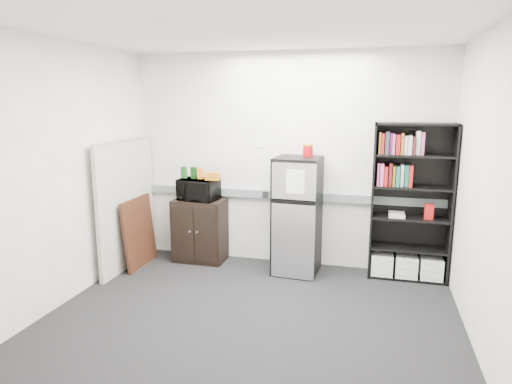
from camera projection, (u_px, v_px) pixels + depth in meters
floor at (249, 321)px, 4.41m from camera, size 4.00×4.00×0.00m
wall_back at (286, 160)px, 5.80m from camera, size 4.00×0.02×2.70m
wall_right at (489, 196)px, 3.64m from camera, size 0.02×3.50×2.70m
wall_left at (60, 175)px, 4.64m from camera, size 0.02×3.50×2.70m
ceiling at (248, 28)px, 3.88m from camera, size 4.00×3.50×0.02m
electrical_raceway at (285, 195)px, 5.86m from camera, size 3.92×0.05×0.10m
wall_note at (259, 144)px, 5.84m from camera, size 0.14×0.00×0.10m
bookshelf at (411, 204)px, 5.33m from camera, size 0.90×0.34×1.85m
cubicle_partition at (127, 204)px, 5.75m from camera, size 0.06×1.30×1.62m
cabinet at (200, 230)px, 6.02m from camera, size 0.66×0.44×0.83m
microwave at (198, 190)px, 5.90m from camera, size 0.53×0.39×0.27m
snack_box_a at (184, 172)px, 5.94m from camera, size 0.08×0.06×0.15m
snack_box_b at (194, 173)px, 5.91m from camera, size 0.08×0.06×0.15m
snack_box_c at (200, 173)px, 5.89m from camera, size 0.08×0.06×0.14m
snack_bag at (212, 176)px, 5.80m from camera, size 0.19×0.12×0.10m
refrigerator at (297, 216)px, 5.56m from camera, size 0.57×0.59×1.43m
coffee_can at (308, 149)px, 5.50m from camera, size 0.12×0.12×0.17m
framed_poster at (139, 232)px, 5.82m from camera, size 0.12×0.69×0.89m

